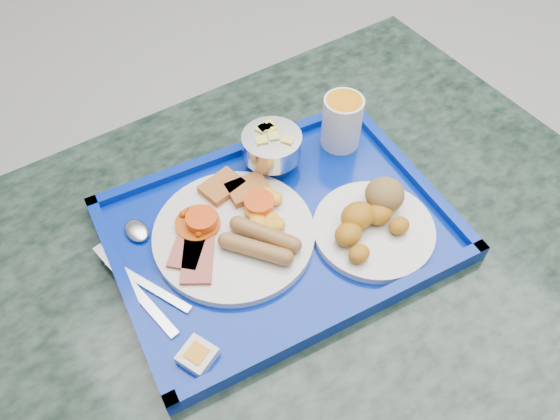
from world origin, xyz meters
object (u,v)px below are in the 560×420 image
at_px(main_plate, 236,229).
at_px(juice_cup, 342,121).
at_px(table, 268,319).
at_px(tray, 280,230).
at_px(bread_plate, 373,221).
at_px(fruit_bowl, 272,146).

bearing_deg(main_plate, juice_cup, 11.21).
xyz_separation_m(table, juice_cup, (0.22, 0.10, 0.24)).
bearing_deg(table, tray, 29.12).
xyz_separation_m(tray, juice_cup, (0.18, 0.08, 0.05)).
distance_m(main_plate, bread_plate, 0.19).
height_order(main_plate, fruit_bowl, fruit_bowl).
bearing_deg(juice_cup, main_plate, -168.79).
distance_m(bread_plate, juice_cup, 0.18).
xyz_separation_m(tray, bread_plate, (0.10, -0.08, 0.02)).
bearing_deg(juice_cup, fruit_bowl, 166.31).
bearing_deg(fruit_bowl, main_plate, -148.15).
bearing_deg(bread_plate, tray, 141.51).
bearing_deg(juice_cup, tray, -157.30).
distance_m(tray, fruit_bowl, 0.13).
height_order(table, bread_plate, bread_plate).
distance_m(tray, main_plate, 0.06).
height_order(table, tray, tray).
xyz_separation_m(fruit_bowl, juice_cup, (0.12, -0.03, 0.01)).
height_order(tray, juice_cup, juice_cup).
bearing_deg(bread_plate, table, 158.54).
relative_size(table, bread_plate, 6.71).
relative_size(tray, fruit_bowl, 5.75).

